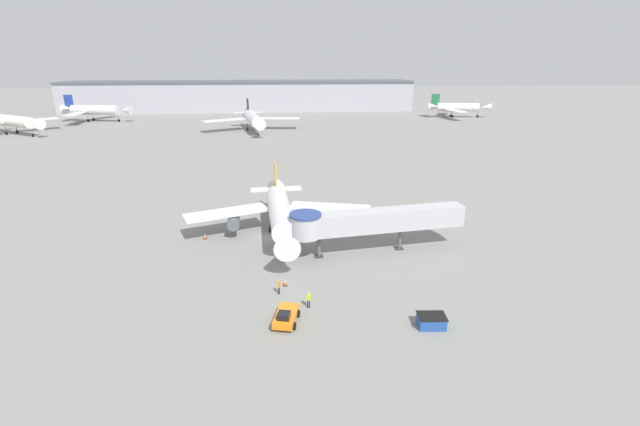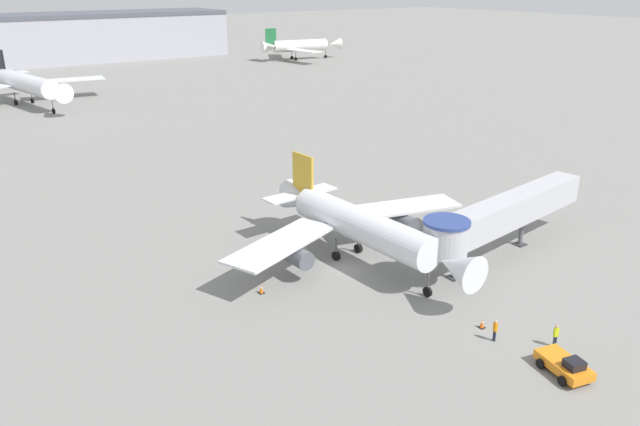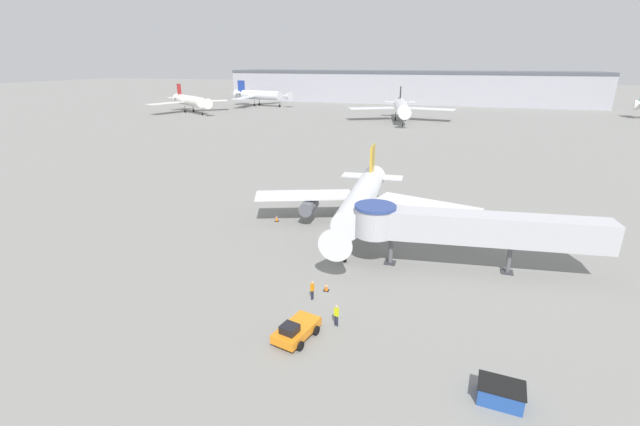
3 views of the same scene
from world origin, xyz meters
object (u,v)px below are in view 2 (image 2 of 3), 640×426
at_px(ground_crew_marshaller, 495,329).
at_px(traffic_cone_near_nose, 482,323).
at_px(jet_bridge, 499,215).
at_px(background_jet_green_tail, 298,46).
at_px(pushback_tug_orange, 565,365).
at_px(background_jet_black_tail, 25,83).
at_px(main_airplane, 358,225).
at_px(ground_crew_wing_walker, 556,334).
at_px(traffic_cone_port_wing, 261,289).

bearing_deg(ground_crew_marshaller, traffic_cone_near_nose, 175.15).
xyz_separation_m(jet_bridge, background_jet_green_tail, (70.28, 141.86, 0.11)).
relative_size(pushback_tug_orange, traffic_cone_near_nose, 5.37).
bearing_deg(background_jet_black_tail, main_airplane, -95.68).
bearing_deg(ground_crew_marshaller, jet_bridge, 146.49).
xyz_separation_m(main_airplane, ground_crew_marshaller, (-0.32, -16.99, -2.72)).
relative_size(traffic_cone_near_nose, ground_crew_wing_walker, 0.44).
xyz_separation_m(traffic_cone_port_wing, background_jet_black_tail, (1.84, 101.97, 4.34)).
xyz_separation_m(ground_crew_wing_walker, background_jet_green_tail, (79.00, 154.85, 3.48)).
xyz_separation_m(jet_bridge, traffic_cone_port_wing, (-22.26, 6.75, -4.02)).
bearing_deg(ground_crew_wing_walker, background_jet_green_tail, -101.06).
distance_m(traffic_cone_near_nose, ground_crew_wing_walker, 5.46).
bearing_deg(ground_crew_marshaller, pushback_tug_orange, 22.71).
bearing_deg(ground_crew_wing_walker, jet_bridge, -107.88).
height_order(pushback_tug_orange, ground_crew_wing_walker, ground_crew_wing_walker).
relative_size(traffic_cone_port_wing, ground_crew_wing_walker, 0.46).
height_order(jet_bridge, ground_crew_wing_walker, jet_bridge).
distance_m(pushback_tug_orange, background_jet_green_tail, 177.18).
relative_size(traffic_cone_near_nose, traffic_cone_port_wing, 0.95).
relative_size(jet_bridge, background_jet_black_tail, 0.65).
bearing_deg(background_jet_green_tail, traffic_cone_port_wing, 155.66).
bearing_deg(traffic_cone_port_wing, ground_crew_marshaller, -57.71).
bearing_deg(jet_bridge, background_jet_green_tail, 56.25).
xyz_separation_m(background_jet_black_tail, background_jet_green_tail, (90.70, 33.14, -0.21)).
xyz_separation_m(jet_bridge, ground_crew_wing_walker, (-8.72, -13.00, -3.37)).
xyz_separation_m(main_airplane, jet_bridge, (11.42, -7.09, 0.69)).
height_order(pushback_tug_orange, background_jet_black_tail, background_jet_black_tail).
distance_m(jet_bridge, pushback_tug_orange, 19.41).
distance_m(background_jet_black_tail, background_jet_green_tail, 96.56).
height_order(pushback_tug_orange, ground_crew_marshaller, ground_crew_marshaller).
xyz_separation_m(traffic_cone_port_wing, background_jet_green_tail, (92.54, 135.10, 4.13)).
xyz_separation_m(main_airplane, background_jet_black_tail, (-9.00, 101.62, 1.01)).
distance_m(main_airplane, pushback_tug_orange, 22.77).
bearing_deg(main_airplane, pushback_tug_orange, -92.35).
height_order(jet_bridge, ground_crew_marshaller, jet_bridge).
xyz_separation_m(pushback_tug_orange, traffic_cone_port_wing, (-11.14, 22.22, -0.31)).
height_order(ground_crew_marshaller, ground_crew_wing_walker, ground_crew_wing_walker).
bearing_deg(background_jet_black_tail, traffic_cone_near_nose, -96.16).
height_order(background_jet_black_tail, background_jet_green_tail, background_jet_black_tail).
distance_m(pushback_tug_orange, traffic_cone_port_wing, 24.86).
bearing_deg(pushback_tug_orange, traffic_cone_near_nose, 102.59).
relative_size(traffic_cone_near_nose, ground_crew_marshaller, 0.45).
bearing_deg(traffic_cone_port_wing, background_jet_green_tail, 55.59).
bearing_deg(background_jet_black_tail, ground_crew_marshaller, -96.56).
distance_m(main_airplane, background_jet_green_tail, 157.60).
distance_m(main_airplane, ground_crew_wing_walker, 20.45).
bearing_deg(traffic_cone_near_nose, ground_crew_wing_walker, -64.60).
bearing_deg(traffic_cone_port_wing, traffic_cone_near_nose, -52.95).
bearing_deg(main_airplane, ground_crew_marshaller, -94.19).
bearing_deg(ground_crew_wing_walker, traffic_cone_port_wing, -39.60).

